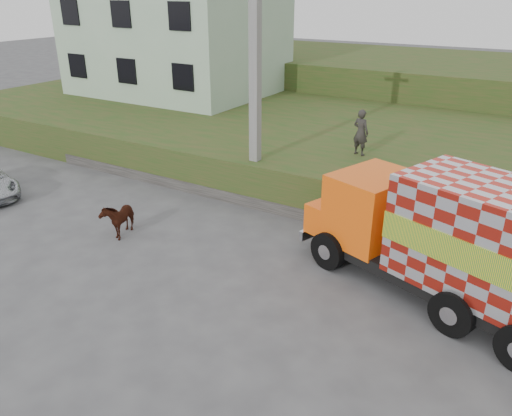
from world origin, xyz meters
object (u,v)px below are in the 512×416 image
Objects in this scene: utility_pole at (255,83)px; cow at (119,217)px; pedestrian at (361,132)px; cargo_truck at (455,240)px.

cow is at bearing -117.06° from utility_pole.
pedestrian reaches higher than cow.
cargo_truck is 9.38m from cow.
utility_pole is 5.04× the size of pedestrian.
cargo_truck is 4.61× the size of pedestrian.
cow is (-2.19, -4.28, -3.53)m from utility_pole.
utility_pole is at bearing 44.78° from cow.
pedestrian is at bearing 35.16° from cow.
utility_pole reaches higher than cargo_truck.
cargo_truck is at bearing -21.85° from utility_pole.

